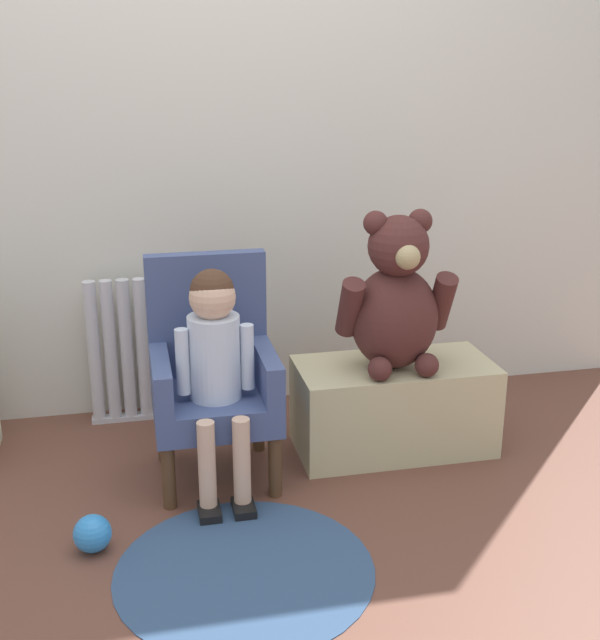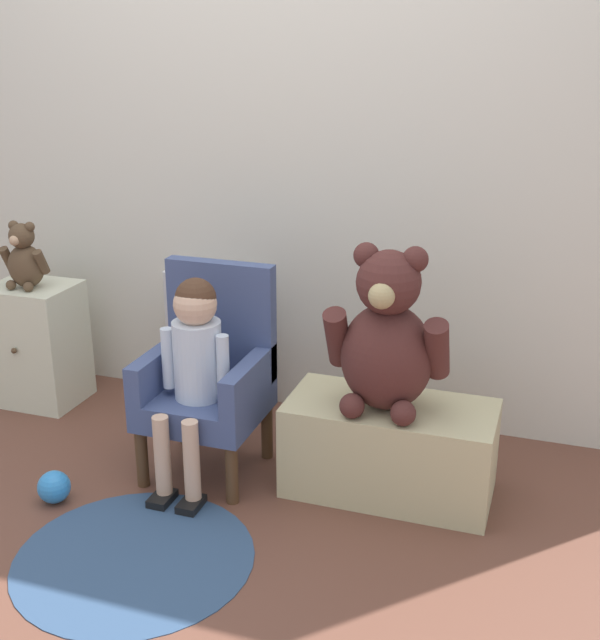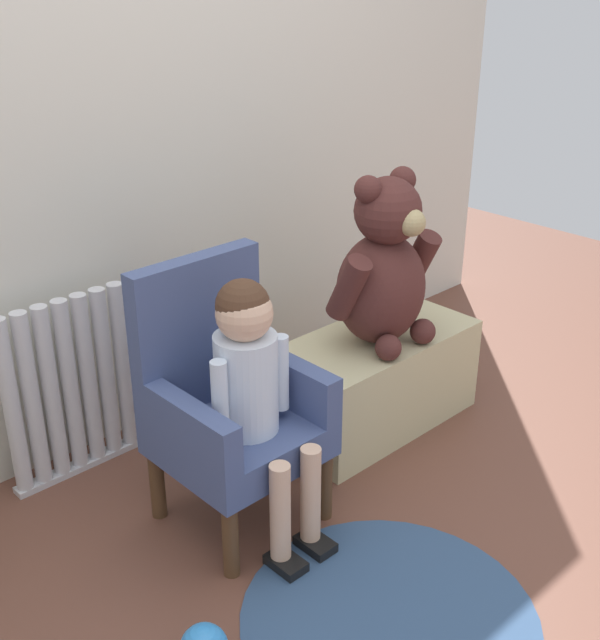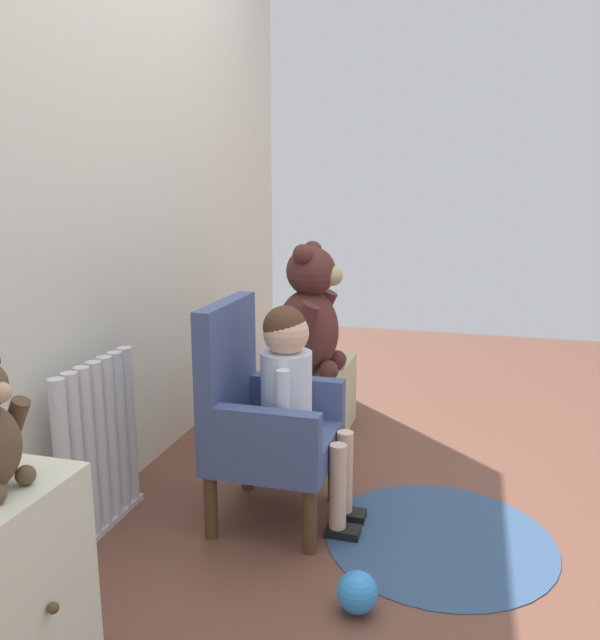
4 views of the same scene
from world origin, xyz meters
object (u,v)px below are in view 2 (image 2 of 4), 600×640
Objects in this scene: small_teddy_bear at (25,259)px; toy_ball at (54,487)px; child_armchair at (210,374)px; child_figure at (194,353)px; radiator at (211,341)px; small_dresser at (38,344)px; low_bench at (390,448)px; floor_rug at (134,557)px; large_teddy_bear at (387,339)px.

small_teddy_bear reaches higher than toy_ball.
child_armchair reaches higher than child_figure.
small_teddy_bear is (-0.94, 0.25, 0.29)m from child_armchair.
radiator is at bearing 18.24° from small_teddy_bear.
child_figure reaches higher than small_dresser.
low_bench is (0.66, 0.03, -0.20)m from child_armchair.
floor_rug is (0.01, -0.49, -0.49)m from child_figure.
small_teddy_bear is (-0.72, -0.24, 0.36)m from radiator.
toy_ball is at bearing -134.80° from child_armchair.
large_teddy_bear is at bearing -0.09° from child_armchair.
child_armchair is at bearing 91.06° from floor_rug.
large_teddy_bear reaches higher than radiator.
child_figure is 0.66m from large_teddy_bear.
floor_rug is at bearing -24.95° from toy_ball.
large_teddy_bear is (0.65, -0.00, 0.22)m from child_armchair.
low_bench is at bearing 12.38° from child_figure.
large_teddy_bear is at bearing 43.73° from floor_rug.
small_teddy_bear is at bearing 165.23° from child_armchair.
small_dresser is at bearing 163.70° from child_armchair.
toy_ball is (-0.42, 0.20, 0.05)m from floor_rug.
toy_ball is (-0.41, -0.30, -0.44)m from child_figure.
child_armchair is 0.17m from child_figure.
radiator is 1.00m from low_bench.
child_armchair reaches higher than toy_ball.
small_dresser is at bearing 102.11° from small_teddy_bear.
low_bench is (1.61, -0.25, -0.10)m from small_dresser.
child_figure is 1.02m from small_teddy_bear.
low_bench is 1.17m from toy_ball.
child_figure is 1.01× the size of floor_rug.
toy_ball is (-0.41, -0.41, -0.31)m from child_armchair.
child_figure is (0.22, -0.60, 0.20)m from radiator.
large_teddy_bear is (1.59, -0.28, 0.32)m from small_dresser.
low_bench is (0.89, -0.46, -0.12)m from radiator.
child_armchair is 1.01m from small_teddy_bear.
low_bench is (0.66, 0.15, -0.33)m from child_figure.
large_teddy_bear is 1.05m from floor_rug.
child_figure is at bearing -90.00° from child_armchair.
large_teddy_bear reaches higher than toy_ball.
large_teddy_bear reaches higher than child_figure.
small_dresser is 0.39m from small_teddy_bear.
low_bench is at bearing -7.77° from small_teddy_bear.
toy_ball reaches higher than floor_rug.
child_figure is 1.06× the size of low_bench.
large_teddy_bear is at bearing -9.90° from small_dresser.
child_figure is (0.00, -0.12, 0.13)m from child_armchair.
radiator is 0.77× the size of child_armchair.
radiator is at bearing 78.17° from toy_ball.
small_teddy_bear is at bearing -77.89° from small_dresser.
large_teddy_bear is at bearing -29.26° from radiator.
small_teddy_bear reaches higher than child_armchair.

